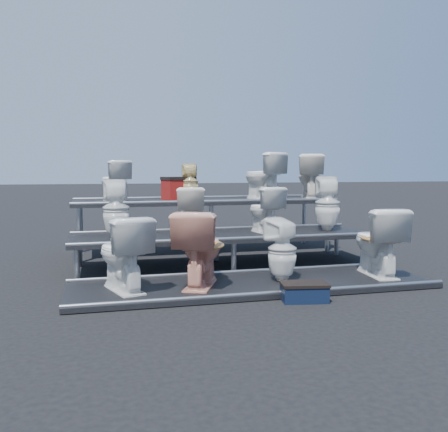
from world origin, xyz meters
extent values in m
plane|color=black|center=(0.00, 0.00, 0.00)|extent=(80.00, 80.00, 0.00)
cube|color=black|center=(0.00, -1.30, 0.03)|extent=(4.20, 1.20, 0.06)
cube|color=black|center=(0.00, 0.00, 0.23)|extent=(4.20, 1.20, 0.46)
cube|color=black|center=(0.00, 1.30, 0.43)|extent=(4.20, 1.20, 0.86)
imported|color=white|center=(-1.47, -1.30, 0.47)|extent=(0.67, 0.90, 0.81)
imported|color=#EB9E84|center=(-0.63, -1.30, 0.49)|extent=(0.78, 0.96, 0.86)
imported|color=white|center=(0.36, -1.30, 0.43)|extent=(0.43, 0.43, 0.74)
imported|color=white|center=(1.61, -1.30, 0.48)|extent=(0.55, 0.87, 0.84)
imported|color=white|center=(-1.48, 0.00, 0.85)|extent=(0.35, 0.36, 0.77)
imported|color=white|center=(-0.47, 0.00, 0.79)|extent=(0.51, 0.72, 0.67)
imported|color=white|center=(0.59, 0.00, 0.79)|extent=(0.46, 0.70, 0.66)
imported|color=white|center=(1.57, 0.00, 0.86)|extent=(0.46, 0.47, 0.80)
imported|color=white|center=(-1.45, 1.30, 1.18)|extent=(0.56, 0.71, 0.64)
imported|color=beige|center=(-0.24, 1.30, 1.16)|extent=(0.30, 0.31, 0.60)
imported|color=white|center=(1.01, 1.30, 1.25)|extent=(0.70, 0.87, 0.78)
imported|color=white|center=(1.86, 1.30, 1.24)|extent=(0.63, 0.84, 0.76)
cube|color=maroon|center=(-0.42, 1.42, 1.03)|extent=(0.54, 0.48, 0.33)
cube|color=black|center=(0.33, -2.00, 0.08)|extent=(0.50, 0.35, 0.17)
camera|label=1|loc=(-1.76, -6.71, 1.37)|focal=40.00mm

